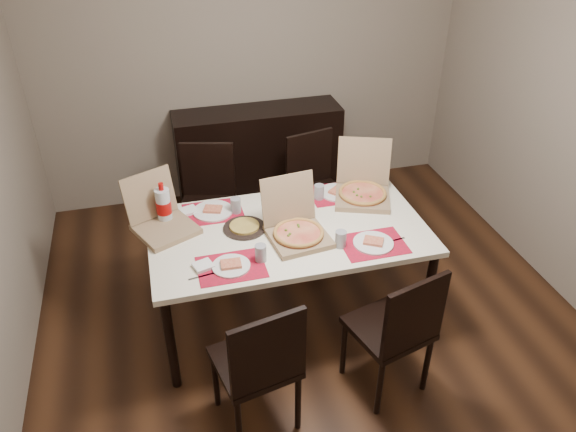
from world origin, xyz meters
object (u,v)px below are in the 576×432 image
object	(u,v)px
soda_bottle	(164,206)
pizza_box_center	(297,229)
dip_bowl	(286,210)
chair_far_left	(208,197)
chair_far_right	(316,184)
chair_near_right	(397,328)
sideboard	(259,156)
dining_table	(288,237)
chair_near_left	(260,363)

from	to	relation	value
soda_bottle	pizza_box_center	bearing A→B (deg)	-25.64
dip_bowl	soda_bottle	world-z (taller)	soda_bottle
chair_far_left	chair_far_right	world-z (taller)	same
pizza_box_center	dip_bowl	bearing A→B (deg)	87.67
pizza_box_center	chair_far_left	bearing A→B (deg)	113.24
chair_far_left	dip_bowl	world-z (taller)	chair_far_left
chair_far_left	pizza_box_center	distance (m)	1.16
chair_near_right	sideboard	bearing A→B (deg)	96.60
dining_table	chair_far_right	distance (m)	1.04
sideboard	chair_near_left	xyz separation A→B (m)	(-0.54, -2.53, 0.06)
dining_table	soda_bottle	xyz separation A→B (m)	(-0.77, 0.28, 0.19)
chair_near_right	chair_far_left	distance (m)	1.94
chair_near_left	pizza_box_center	xyz separation A→B (m)	(0.42, 0.77, 0.30)
sideboard	chair_near_left	bearing A→B (deg)	-102.10
chair_far_right	chair_far_left	bearing A→B (deg)	178.68
chair_near_right	dip_bowl	xyz separation A→B (m)	(-0.40, 1.01, 0.25)
chair_near_right	soda_bottle	size ratio (longest dim) A/B	3.13
chair_near_right	dining_table	bearing A→B (deg)	118.66
dining_table	chair_far_right	bearing A→B (deg)	62.44
sideboard	dip_bowl	world-z (taller)	sideboard
chair_near_right	chair_far_right	xyz separation A→B (m)	(0.04, 1.72, 0.00)
dining_table	chair_near_left	bearing A→B (deg)	-114.02
dining_table	chair_near_right	xyz separation A→B (m)	(0.44, -0.81, -0.17)
chair_near_right	chair_far_left	xyz separation A→B (m)	(-0.85, 1.74, 0.00)
soda_bottle	chair_near_left	bearing A→B (deg)	-71.68
dip_bowl	chair_far_right	bearing A→B (deg)	58.44
chair_near_left	chair_near_right	size ratio (longest dim) A/B	1.00
chair_near_right	pizza_box_center	size ratio (longest dim) A/B	2.12
dining_table	pizza_box_center	xyz separation A→B (m)	(0.03, -0.10, 0.12)
chair_near_left	soda_bottle	bearing A→B (deg)	108.32
chair_far_right	soda_bottle	bearing A→B (deg)	-153.14
chair_near_right	soda_bottle	bearing A→B (deg)	137.93
chair_far_left	soda_bottle	size ratio (longest dim) A/B	3.13
chair_near_right	dip_bowl	world-z (taller)	chair_near_right
pizza_box_center	soda_bottle	distance (m)	0.89
chair_far_left	dip_bowl	size ratio (longest dim) A/B	7.83
chair_far_left	dining_table	bearing A→B (deg)	-66.13
chair_far_left	sideboard	bearing A→B (deg)	51.99
sideboard	chair_near_right	world-z (taller)	chair_near_right
sideboard	soda_bottle	size ratio (longest dim) A/B	5.05
chair_near_right	pizza_box_center	xyz separation A→B (m)	(-0.41, 0.71, 0.30)
dining_table	chair_near_left	world-z (taller)	chair_near_left
chair_near_left	dip_bowl	size ratio (longest dim) A/B	7.83
dip_bowl	chair_near_right	bearing A→B (deg)	-68.56
chair_near_right	chair_far_right	world-z (taller)	same
chair_near_right	pizza_box_center	bearing A→B (deg)	120.13
soda_bottle	chair_near_right	bearing A→B (deg)	-42.07
dining_table	dip_bowl	bearing A→B (deg)	78.29
dining_table	dip_bowl	size ratio (longest dim) A/B	15.16
chair_near_left	chair_far_right	size ratio (longest dim) A/B	1.00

